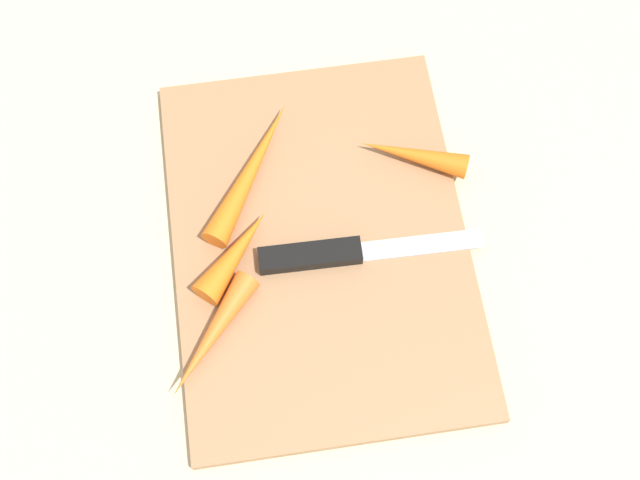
{
  "coord_description": "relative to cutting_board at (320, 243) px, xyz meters",
  "views": [
    {
      "loc": [
        -0.28,
        0.04,
        0.68
      ],
      "look_at": [
        0.0,
        0.0,
        0.01
      ],
      "focal_mm": 46.22,
      "sensor_mm": 36.0,
      "label": 1
    }
  ],
  "objects": [
    {
      "name": "ground_plane",
      "position": [
        0.0,
        0.0,
        -0.01
      ],
      "size": [
        1.4,
        1.4,
        0.0
      ],
      "primitive_type": "plane",
      "color": "#C6B793"
    },
    {
      "name": "carrot_shortest",
      "position": [
        -0.01,
        0.08,
        0.02
      ],
      "size": [
        0.09,
        0.08,
        0.03
      ],
      "primitive_type": "cone",
      "rotation": [
        0.0,
        1.57,
        5.57
      ],
      "color": "orange",
      "rests_on": "cutting_board"
    },
    {
      "name": "carrot_long",
      "position": [
        -0.08,
        0.1,
        0.02
      ],
      "size": [
        0.11,
        0.09,
        0.02
      ],
      "primitive_type": "cone",
      "rotation": [
        0.0,
        1.57,
        2.48
      ],
      "color": "orange",
      "rests_on": "cutting_board"
    },
    {
      "name": "carrot_short",
      "position": [
        0.07,
        -0.1,
        0.02
      ],
      "size": [
        0.06,
        0.1,
        0.02
      ],
      "primitive_type": "cone",
      "rotation": [
        0.0,
        1.57,
        1.17
      ],
      "color": "orange",
      "rests_on": "cutting_board"
    },
    {
      "name": "cutting_board",
      "position": [
        0.0,
        0.0,
        0.0
      ],
      "size": [
        0.36,
        0.26,
        0.01
      ],
      "primitive_type": "cube",
      "color": "#99704C",
      "rests_on": "ground_plane"
    },
    {
      "name": "knife",
      "position": [
        -0.02,
        -0.0,
        0.01
      ],
      "size": [
        0.02,
        0.2,
        0.01
      ],
      "rotation": [
        0.0,
        0.0,
        4.69
      ],
      "color": "#B7B7BC",
      "rests_on": "cutting_board"
    },
    {
      "name": "carrot_longest",
      "position": [
        0.07,
        0.05,
        0.02
      ],
      "size": [
        0.14,
        0.1,
        0.02
      ],
      "primitive_type": "cone",
      "rotation": [
        0.0,
        1.57,
        5.73
      ],
      "color": "orange",
      "rests_on": "cutting_board"
    }
  ]
}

